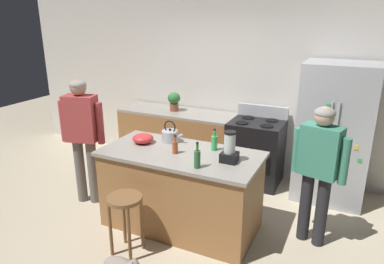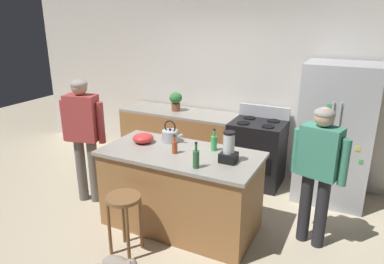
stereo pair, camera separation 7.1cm
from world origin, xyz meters
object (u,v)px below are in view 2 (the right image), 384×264
(bottle_cooking_sauce, at_px, (175,147))
(person_by_sink_right, at_px, (319,165))
(stove_range, at_px, (257,152))
(bottle_soda, at_px, (214,143))
(person_by_island_left, at_px, (83,130))
(potted_plant, at_px, (176,100))
(kitchen_island, at_px, (181,190))
(bar_stool, at_px, (124,209))
(refrigerator, at_px, (335,134))
(bottle_olive_oil, at_px, (196,158))
(blender_appliance, at_px, (229,149))
(mixing_bowl, at_px, (143,138))
(tea_kettle, at_px, (170,135))

(bottle_cooking_sauce, bearing_deg, person_by_sink_right, 15.03)
(stove_range, height_order, bottle_cooking_sauce, bottle_cooking_sauce)
(person_by_sink_right, xyz_separation_m, bottle_soda, (-1.13, -0.12, 0.10))
(person_by_island_left, relative_size, potted_plant, 5.55)
(potted_plant, xyz_separation_m, bottle_soda, (1.23, -1.33, -0.08))
(kitchen_island, relative_size, person_by_island_left, 1.09)
(kitchen_island, height_order, bar_stool, kitchen_island)
(person_by_sink_right, height_order, bottle_cooking_sauce, person_by_sink_right)
(refrigerator, bearing_deg, potted_plant, 178.80)
(refrigerator, xyz_separation_m, bottle_soda, (-1.18, -1.28, 0.11))
(refrigerator, xyz_separation_m, potted_plant, (-2.41, 0.05, 0.19))
(kitchen_island, bearing_deg, bottle_olive_oil, -41.18)
(person_by_sink_right, bearing_deg, bottle_olive_oil, -149.51)
(bar_stool, xyz_separation_m, bottle_cooking_sauce, (0.25, 0.64, 0.51))
(refrigerator, height_order, potted_plant, refrigerator)
(blender_appliance, distance_m, bottle_soda, 0.36)
(person_by_island_left, height_order, person_by_sink_right, person_by_island_left)
(potted_plant, relative_size, blender_appliance, 0.90)
(blender_appliance, bearing_deg, mixing_bowl, 175.41)
(kitchen_island, height_order, bottle_cooking_sauce, bottle_cooking_sauce)
(refrigerator, bearing_deg, tea_kettle, -144.95)
(person_by_island_left, bearing_deg, potted_plant, 72.46)
(person_by_island_left, height_order, tea_kettle, person_by_island_left)
(mixing_bowl, height_order, tea_kettle, tea_kettle)
(bottle_cooking_sauce, bearing_deg, blender_appliance, 3.78)
(blender_appliance, bearing_deg, person_by_sink_right, 22.51)
(kitchen_island, bearing_deg, potted_plant, 120.48)
(bottle_olive_oil, bearing_deg, stove_range, 86.47)
(person_by_island_left, distance_m, tea_kettle, 1.16)
(blender_appliance, relative_size, mixing_bowl, 1.32)
(bottle_cooking_sauce, xyz_separation_m, tea_kettle, (-0.23, 0.31, 0.00))
(person_by_island_left, xyz_separation_m, blender_appliance, (1.99, -0.00, 0.08))
(potted_plant, relative_size, bottle_olive_oil, 1.09)
(kitchen_island, height_order, stove_range, stove_range)
(person_by_island_left, bearing_deg, blender_appliance, -0.00)
(tea_kettle, bearing_deg, person_by_island_left, -166.72)
(mixing_bowl, bearing_deg, potted_plant, 103.87)
(blender_appliance, bearing_deg, potted_plant, 133.75)
(tea_kettle, bearing_deg, potted_plant, 116.30)
(stove_range, height_order, mixing_bowl, stove_range)
(person_by_island_left, height_order, bottle_cooking_sauce, person_by_island_left)
(kitchen_island, xyz_separation_m, bar_stool, (-0.29, -0.70, 0.04))
(refrigerator, bearing_deg, blender_appliance, -121.25)
(kitchen_island, distance_m, mixing_bowl, 0.77)
(person_by_island_left, bearing_deg, tea_kettle, 13.28)
(person_by_island_left, relative_size, bottle_soda, 6.50)
(potted_plant, bearing_deg, person_by_island_left, -107.54)
(kitchen_island, distance_m, bar_stool, 0.75)
(potted_plant, bearing_deg, person_by_sink_right, -27.05)
(stove_range, height_order, tea_kettle, tea_kettle)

